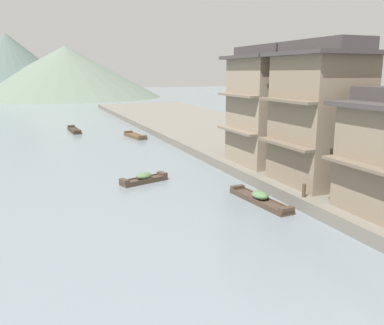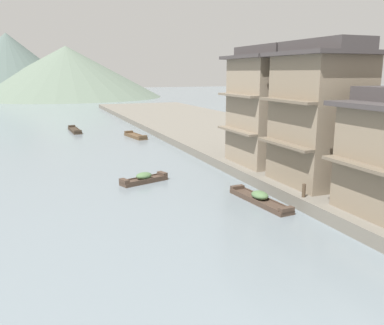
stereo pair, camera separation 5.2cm
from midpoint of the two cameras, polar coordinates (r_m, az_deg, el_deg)
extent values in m
cube|color=#6B665B|center=(42.93, 10.54, 2.63)|extent=(18.00, 110.00, 0.72)
cube|color=brown|center=(48.84, -7.98, 3.64)|extent=(1.82, 4.71, 0.28)
cube|color=brown|center=(50.77, -8.92, 4.25)|extent=(1.05, 0.51, 0.25)
cube|color=brown|center=(46.85, -6.98, 3.62)|extent=(1.05, 0.51, 0.25)
cube|color=brown|center=(48.62, -8.55, 3.80)|extent=(0.72, 4.05, 0.08)
cube|color=brown|center=(49.01, -7.42, 3.90)|extent=(0.72, 4.05, 0.08)
cube|color=#33281E|center=(55.38, -16.14, 4.31)|extent=(1.30, 5.63, 0.28)
cube|color=#33281E|center=(57.94, -16.55, 4.89)|extent=(0.93, 0.41, 0.25)
cube|color=#33281E|center=(52.75, -15.73, 4.24)|extent=(0.93, 0.41, 0.25)
cube|color=#33281E|center=(55.29, -16.63, 4.45)|extent=(0.34, 5.08, 0.08)
cube|color=#33281E|center=(55.42, -15.68, 4.53)|extent=(0.34, 5.08, 0.08)
cube|color=#423328|center=(28.78, -6.77, -2.54)|extent=(3.57, 1.98, 0.26)
cube|color=#423328|center=(29.57, -4.23, -1.58)|extent=(0.61, 0.91, 0.24)
cube|color=#423328|center=(27.92, -9.50, -2.57)|extent=(0.61, 0.91, 0.24)
cube|color=#423328|center=(29.09, -7.24, -2.04)|extent=(2.83, 1.01, 0.08)
cube|color=#423328|center=(28.39, -6.31, -2.38)|extent=(2.83, 1.01, 0.08)
ellipsoid|color=#4C6B42|center=(28.69, -6.79, -1.84)|extent=(1.39, 1.17, 0.46)
cube|color=#423328|center=(24.55, 9.37, -5.31)|extent=(1.45, 5.21, 0.24)
cube|color=#423328|center=(26.39, 6.31, -3.44)|extent=(0.90, 0.44, 0.21)
cube|color=#423328|center=(22.68, 13.00, -6.38)|extent=(0.90, 0.44, 0.21)
cube|color=#423328|center=(24.26, 8.54, -5.11)|extent=(0.52, 4.63, 0.08)
cube|color=#423328|center=(24.76, 10.22, -4.81)|extent=(0.52, 4.63, 0.08)
ellipsoid|color=#4C6B42|center=(24.45, 9.40, -4.51)|extent=(0.98, 1.29, 0.48)
cube|color=#7F705B|center=(26.44, 17.25, 5.55)|extent=(4.23, 5.02, 7.80)
cube|color=brown|center=(25.17, 12.65, 2.50)|extent=(0.70, 5.02, 0.16)
cube|color=brown|center=(24.87, 12.93, 8.40)|extent=(0.70, 5.02, 0.16)
cube|color=#3D3838|center=(26.30, 17.83, 14.27)|extent=(5.13, 5.92, 0.24)
cube|color=#3D3838|center=(26.32, 17.90, 15.29)|extent=(2.54, 5.92, 0.70)
cube|color=gray|center=(31.49, 10.18, 6.94)|extent=(4.18, 5.11, 7.80)
cube|color=#6E6151|center=(30.45, 6.15, 4.42)|extent=(0.70, 5.11, 0.16)
cube|color=#6E6151|center=(30.19, 6.27, 9.31)|extent=(0.70, 5.11, 0.16)
cube|color=#3D3838|center=(31.37, 10.47, 14.27)|extent=(5.08, 6.01, 0.24)
cube|color=#3D3838|center=(31.39, 10.50, 15.13)|extent=(2.51, 6.01, 0.70)
cylinder|color=#473828|center=(23.69, 15.31, -3.78)|extent=(0.20, 0.20, 0.76)
cone|color=#4C5B56|center=(143.15, -24.36, 12.29)|extent=(47.65, 47.65, 19.47)
cone|color=#5B6B5B|center=(133.47, -17.19, 12.01)|extent=(57.14, 57.14, 15.37)
camera|label=1|loc=(0.03, -90.06, -0.01)|focal=38.18mm
camera|label=2|loc=(0.03, 89.94, 0.01)|focal=38.18mm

